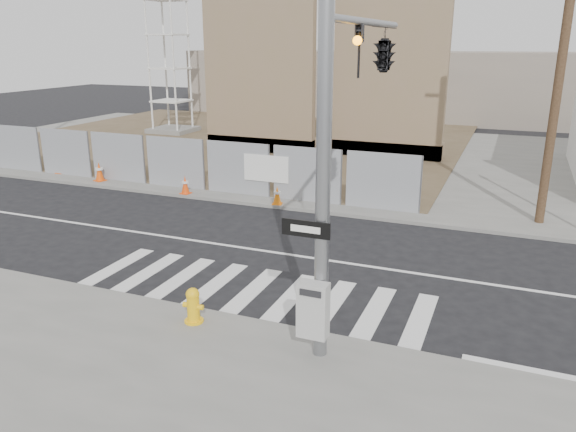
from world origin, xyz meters
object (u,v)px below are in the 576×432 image
at_px(fire_hydrant, 193,305).
at_px(traffic_cone_a, 60,165).
at_px(signal_pole, 367,90).
at_px(traffic_cone_b, 99,172).
at_px(traffic_cone_d, 277,195).
at_px(traffic_cone_c, 185,185).

bearing_deg(fire_hydrant, traffic_cone_a, 131.24).
bearing_deg(fire_hydrant, signal_pole, 30.64).
distance_m(traffic_cone_b, traffic_cone_d, 8.32).
xyz_separation_m(traffic_cone_b, traffic_cone_d, (8.31, -0.43, -0.06)).
xyz_separation_m(fire_hydrant, traffic_cone_a, (-12.79, 9.77, -0.03)).
xyz_separation_m(signal_pole, fire_hydrant, (-2.86, -2.57, -4.28)).
xyz_separation_m(signal_pole, traffic_cone_c, (-8.59, 6.27, -4.32)).
distance_m(signal_pole, traffic_cone_c, 11.47).
bearing_deg(fire_hydrant, traffic_cone_d, 90.63).
height_order(fire_hydrant, traffic_cone_d, fire_hydrant).
relative_size(signal_pole, traffic_cone_c, 10.00).
distance_m(signal_pole, traffic_cone_d, 8.97).
distance_m(fire_hydrant, traffic_cone_a, 16.09).
distance_m(signal_pole, traffic_cone_a, 17.75).
xyz_separation_m(traffic_cone_a, traffic_cone_d, (10.91, -0.93, -0.02)).
distance_m(traffic_cone_c, traffic_cone_d, 3.85).
bearing_deg(signal_pole, traffic_cone_d, 127.08).
bearing_deg(traffic_cone_c, traffic_cone_d, -0.00).
relative_size(signal_pole, fire_hydrant, 9.12).
relative_size(traffic_cone_a, traffic_cone_c, 1.03).
relative_size(fire_hydrant, traffic_cone_d, 1.14).
bearing_deg(traffic_cone_d, fire_hydrant, -77.99).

